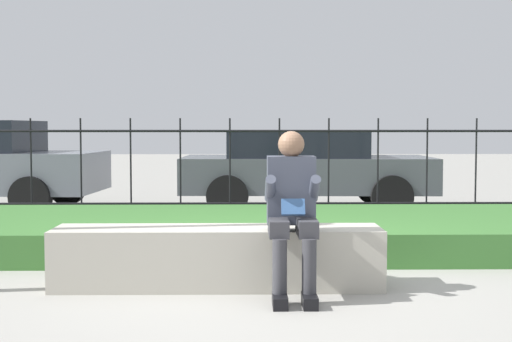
% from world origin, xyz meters
% --- Properties ---
extents(ground_plane, '(60.00, 60.00, 0.00)m').
position_xyz_m(ground_plane, '(0.00, 0.00, 0.00)').
color(ground_plane, '#9E9B93').
extents(stone_bench, '(2.71, 0.55, 0.50)m').
position_xyz_m(stone_bench, '(-0.36, 0.00, 0.22)').
color(stone_bench, '#B7B2A3').
rests_on(stone_bench, ground_plane).
extents(person_seated_reader, '(0.42, 0.73, 1.30)m').
position_xyz_m(person_seated_reader, '(0.23, -0.31, 0.72)').
color(person_seated_reader, black).
rests_on(person_seated_reader, ground_plane).
extents(grass_berm, '(10.08, 2.65, 0.33)m').
position_xyz_m(grass_berm, '(0.00, 2.03, 0.16)').
color(grass_berm, '#3D7533').
rests_on(grass_berm, ground_plane).
extents(iron_fence, '(8.08, 0.03, 1.46)m').
position_xyz_m(iron_fence, '(-0.00, 3.82, 0.77)').
color(iron_fence, black).
rests_on(iron_fence, ground_plane).
extents(car_parked_center, '(3.98, 2.03, 1.26)m').
position_xyz_m(car_parked_center, '(0.81, 5.50, 0.69)').
color(car_parked_center, '#4C5156').
rests_on(car_parked_center, ground_plane).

